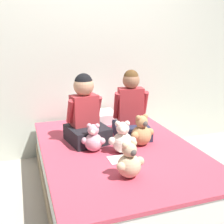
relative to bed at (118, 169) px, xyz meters
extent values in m
plane|color=#B2A899|center=(0.00, 0.00, -0.22)|extent=(14.00, 14.00, 0.00)
cube|color=beige|center=(0.00, 1.02, 1.03)|extent=(8.00, 0.06, 2.50)
cube|color=#997F60|center=(0.00, 0.00, -0.12)|extent=(1.33, 1.88, 0.19)
cube|color=white|center=(0.00, 0.00, 0.08)|extent=(1.30, 1.84, 0.22)
cube|color=#C64256|center=(0.00, 0.00, 0.21)|extent=(1.32, 1.86, 0.03)
cube|color=black|center=(-0.23, 0.21, 0.30)|extent=(0.40, 0.42, 0.15)
cube|color=#B23338|center=(-0.24, 0.26, 0.51)|extent=(0.26, 0.19, 0.29)
sphere|color=tan|center=(-0.24, 0.26, 0.74)|extent=(0.19, 0.19, 0.19)
sphere|color=black|center=(-0.24, 0.26, 0.77)|extent=(0.16, 0.16, 0.16)
cylinder|color=#B23338|center=(-0.37, 0.24, 0.52)|extent=(0.08, 0.14, 0.23)
cylinder|color=#B23338|center=(-0.10, 0.29, 0.52)|extent=(0.08, 0.14, 0.23)
cube|color=#282D47|center=(0.22, 0.21, 0.28)|extent=(0.38, 0.43, 0.12)
cube|color=#B23338|center=(0.23, 0.27, 0.52)|extent=(0.26, 0.17, 0.35)
sphere|color=#9E7051|center=(0.23, 0.27, 0.77)|extent=(0.16, 0.16, 0.16)
sphere|color=brown|center=(0.23, 0.27, 0.80)|extent=(0.14, 0.14, 0.14)
cylinder|color=#B23338|center=(0.09, 0.29, 0.52)|extent=(0.08, 0.16, 0.28)
cylinder|color=#B23338|center=(0.36, 0.24, 0.52)|extent=(0.08, 0.16, 0.28)
sphere|color=#DBA3B2|center=(-0.23, -0.01, 0.30)|extent=(0.16, 0.16, 0.16)
sphere|color=#DBA3B2|center=(-0.23, -0.01, 0.41)|extent=(0.10, 0.10, 0.10)
sphere|color=white|center=(-0.24, -0.05, 0.41)|extent=(0.04, 0.04, 0.04)
sphere|color=#DBA3B2|center=(-0.26, 0.00, 0.45)|extent=(0.04, 0.04, 0.04)
sphere|color=#DBA3B2|center=(-0.19, -0.02, 0.45)|extent=(0.04, 0.04, 0.04)
sphere|color=#DBA3B2|center=(-0.30, 0.00, 0.32)|extent=(0.06, 0.06, 0.06)
sphere|color=#DBA3B2|center=(-0.16, -0.05, 0.32)|extent=(0.06, 0.06, 0.06)
sphere|color=tan|center=(0.22, -0.02, 0.31)|extent=(0.18, 0.18, 0.18)
sphere|color=tan|center=(0.22, -0.02, 0.44)|extent=(0.11, 0.11, 0.11)
sphere|color=#4C4742|center=(0.23, -0.07, 0.44)|extent=(0.05, 0.05, 0.05)
sphere|color=tan|center=(0.18, -0.03, 0.49)|extent=(0.05, 0.05, 0.05)
sphere|color=tan|center=(0.26, -0.01, 0.49)|extent=(0.05, 0.05, 0.05)
sphere|color=tan|center=(0.14, -0.06, 0.34)|extent=(0.07, 0.07, 0.07)
sphere|color=tan|center=(0.31, -0.02, 0.34)|extent=(0.07, 0.07, 0.07)
sphere|color=silver|center=(0.00, -0.12, 0.31)|extent=(0.18, 0.18, 0.18)
sphere|color=silver|center=(0.00, -0.12, 0.44)|extent=(0.11, 0.11, 0.11)
sphere|color=beige|center=(-0.02, -0.16, 0.43)|extent=(0.05, 0.05, 0.05)
sphere|color=silver|center=(-0.04, -0.11, 0.48)|extent=(0.05, 0.05, 0.05)
sphere|color=silver|center=(0.03, -0.13, 0.48)|extent=(0.05, 0.05, 0.05)
sphere|color=silver|center=(-0.09, -0.11, 0.33)|extent=(0.07, 0.07, 0.07)
sphere|color=silver|center=(0.07, -0.16, 0.33)|extent=(0.07, 0.07, 0.07)
sphere|color=#D1B78E|center=(-0.10, -0.52, 0.31)|extent=(0.17, 0.17, 0.17)
sphere|color=#D1B78E|center=(-0.10, -0.52, 0.43)|extent=(0.10, 0.10, 0.10)
sphere|color=#4C4742|center=(-0.09, -0.57, 0.42)|extent=(0.05, 0.05, 0.05)
sphere|color=#D1B78E|center=(-0.14, -0.53, 0.47)|extent=(0.04, 0.04, 0.04)
sphere|color=#D1B78E|center=(-0.07, -0.52, 0.47)|extent=(0.04, 0.04, 0.04)
sphere|color=#D1B78E|center=(-0.18, -0.56, 0.33)|extent=(0.06, 0.06, 0.06)
sphere|color=#D1B78E|center=(-0.02, -0.52, 0.33)|extent=(0.06, 0.06, 0.06)
cube|color=white|center=(0.00, 0.75, 0.28)|extent=(0.45, 0.31, 0.11)
cube|color=white|center=(-0.06, -0.24, 0.22)|extent=(0.21, 0.15, 0.00)
camera|label=1|loc=(-0.79, -2.18, 1.22)|focal=45.00mm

